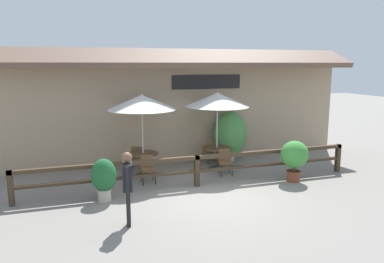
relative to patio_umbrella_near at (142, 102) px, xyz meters
name	(u,v)px	position (x,y,z in m)	size (l,w,h in m)	color
ground_plane	(209,198)	(1.34, -2.63, -2.45)	(60.00, 60.00, 0.00)	gray
building_facade	(170,105)	(1.34, 1.47, -0.29)	(14.28, 1.49, 4.23)	tan
patio_railing	(197,164)	(1.34, -1.58, -1.76)	(10.40, 0.14, 0.95)	#3D2D1E
patio_umbrella_near	(142,102)	(0.00, 0.00, 0.00)	(2.22, 2.22, 2.73)	#B7B2A8
dining_table_near	(143,158)	(0.00, 0.00, -1.83)	(1.01, 1.01, 0.77)	#4C3826
chair_near_streetside	(148,168)	(-0.01, -0.76, -1.97)	(0.43, 0.43, 0.85)	brown
chair_near_wallside	(138,156)	(-0.06, 0.77, -1.97)	(0.51, 0.51, 0.85)	brown
patio_umbrella_middle	(217,100)	(2.63, 0.04, 0.00)	(2.22, 2.22, 2.73)	#B7B2A8
dining_table_middle	(217,152)	(2.63, 0.04, -1.83)	(1.01, 1.01, 0.77)	#4C3826
chair_middle_streetside	(225,161)	(2.62, -0.73, -1.97)	(0.49, 0.49, 0.85)	brown
chair_middle_wallside	(211,151)	(2.71, 0.81, -1.97)	(0.48, 0.48, 0.85)	brown
potted_plant_tall_tropical	(104,177)	(-1.45, -1.98, -1.79)	(0.67, 0.60, 1.18)	#B7AD99
potted_plant_small_flowering	(294,156)	(4.41, -2.05, -1.65)	(0.89, 0.80, 1.30)	brown
potted_plant_entrance_palm	(230,135)	(3.51, 0.92, -1.44)	(1.26, 1.13, 1.92)	#B7AD99
pedestrian	(128,179)	(-1.06, -3.76, -1.34)	(0.28, 0.60, 1.74)	black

